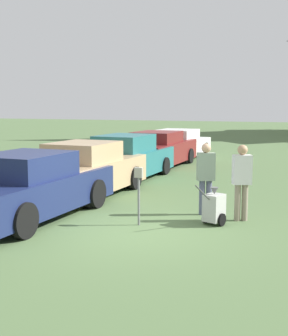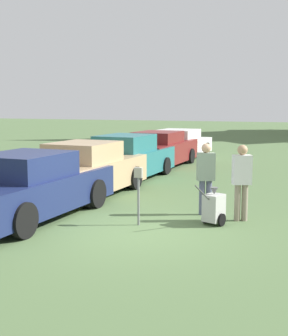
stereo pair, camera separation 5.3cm
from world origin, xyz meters
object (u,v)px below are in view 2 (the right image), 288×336
object	(u,v)px
parked_car_white	(179,145)
parked_car_maroon	(159,150)
parking_meter	(138,185)
person_worker	(206,174)
person_supervisor	(242,178)
parked_car_tan	(86,171)
parked_car_teal	(127,159)
parked_car_navy	(30,188)
equipment_cart	(214,208)

from	to	relation	value
parked_car_white	parked_car_maroon	bearing A→B (deg)	-87.32
parking_meter	person_worker	world-z (taller)	person_worker
person_supervisor	parking_meter	bearing A→B (deg)	4.89
parked_car_maroon	person_supervisor	xyz separation A→B (m)	(4.69, -8.15, 0.30)
parked_car_maroon	parked_car_white	world-z (taller)	parked_car_maroon
parked_car_tan	parked_car_maroon	size ratio (longest dim) A/B	0.93
parking_meter	person_supervisor	size ratio (longest dim) A/B	0.73
parked_car_tan	parked_car_teal	size ratio (longest dim) A/B	0.93
parked_car_maroon	person_worker	world-z (taller)	person_worker
parking_meter	person_supervisor	bearing A→B (deg)	29.54
parked_car_navy	person_supervisor	distance (m)	4.91
parked_car_tan	parked_car_maroon	world-z (taller)	parked_car_tan
parked_car_tan	parked_car_white	xyz separation A→B (m)	(-0.00, 9.71, -0.06)
parked_car_white	parking_meter	distance (m)	12.59
parked_car_tan	parked_car_teal	distance (m)	3.13
parked_car_navy	parked_car_teal	distance (m)	6.00
parked_car_tan	person_supervisor	distance (m)	4.91
parked_car_navy	parking_meter	distance (m)	2.63
parking_meter	equipment_cart	world-z (taller)	parking_meter
parking_meter	equipment_cart	bearing A→B (deg)	21.35
parking_meter	parked_car_maroon	bearing A→B (deg)	105.67
person_worker	equipment_cart	size ratio (longest dim) A/B	1.74
parking_meter	person_worker	xyz separation A→B (m)	(1.17, 1.47, 0.09)
parked_car_maroon	person_worker	distance (m)	8.72
person_supervisor	parked_car_tan	bearing A→B (deg)	-41.64
parked_car_teal	parked_car_maroon	size ratio (longest dim) A/B	1.00
parked_car_white	person_supervisor	xyz separation A→B (m)	(4.69, -11.14, 0.33)
parked_car_navy	parked_car_maroon	distance (m)	9.58
parked_car_navy	parked_car_maroon	xyz separation A→B (m)	(0.00, 9.58, -0.02)
parked_car_navy	person_supervisor	world-z (taller)	person_supervisor
parked_car_tan	person_worker	bearing A→B (deg)	-13.97
parked_car_white	person_supervisor	distance (m)	12.09
person_supervisor	parked_car_teal	bearing A→B (deg)	-68.90
parked_car_teal	equipment_cart	world-z (taller)	parked_car_teal
parked_car_white	parking_meter	bearing A→B (deg)	-75.34
parked_car_navy	parked_car_teal	xyz separation A→B (m)	(-0.00, 6.00, -0.00)
person_worker	parked_car_navy	bearing A→B (deg)	0.33
parked_car_white	equipment_cart	world-z (taller)	parked_car_white
parked_car_teal	equipment_cart	bearing A→B (deg)	-48.21
parked_car_teal	person_worker	distance (m)	5.71
parked_car_tan	person_supervisor	xyz separation A→B (m)	(4.69, -1.43, 0.27)
parking_meter	equipment_cart	size ratio (longest dim) A/B	1.29
person_worker	person_supervisor	size ratio (longest dim) A/B	0.99
parked_car_teal	parked_car_white	size ratio (longest dim) A/B	0.96
parked_car_teal	parked_car_maroon	distance (m)	3.58
parked_car_navy	parking_meter	xyz separation A→B (m)	(2.61, 0.26, 0.18)
equipment_cart	parked_car_white	bearing A→B (deg)	129.30
person_supervisor	parked_car_white	bearing A→B (deg)	-91.84
parked_car_tan	parked_car_navy	bearing A→B (deg)	-87.33
parked_car_maroon	person_supervisor	size ratio (longest dim) A/B	2.90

